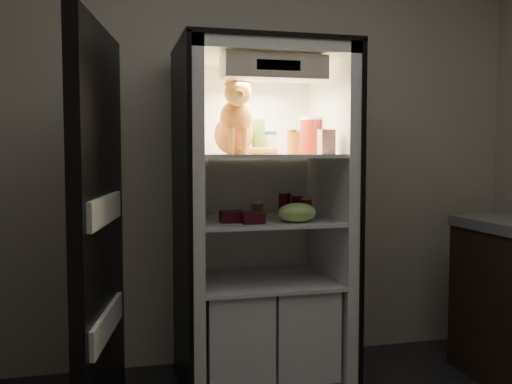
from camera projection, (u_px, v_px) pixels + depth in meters
room_shell at (372, 49)px, 1.76m from camera, size 3.60×3.60×3.60m
refrigerator at (260, 244)px, 3.16m from camera, size 0.90×0.72×1.88m
fridge_door at (99, 239)px, 2.53m from camera, size 0.21×0.87×1.85m
tabby_cat at (235, 125)px, 3.03m from camera, size 0.35×0.40×0.42m
parmesan_shaker at (258, 137)px, 3.11m from camera, size 0.07×0.07×0.19m
mayo_tub at (269, 143)px, 3.19m from camera, size 0.09×0.09×0.13m
salsa_jar at (294, 142)px, 3.09m from camera, size 0.07×0.07×0.13m
pepper_jar at (311, 136)px, 3.25m from camera, size 0.13×0.13×0.21m
cream_carton at (326, 142)px, 2.94m from camera, size 0.07×0.07×0.13m
soda_can_a at (285, 204)px, 3.27m from camera, size 0.07×0.07×0.13m
soda_can_b at (297, 206)px, 3.20m from camera, size 0.07×0.07×0.12m
soda_can_c at (306, 209)px, 3.04m from camera, size 0.06×0.06×0.11m
condiment_jar at (258, 210)px, 3.15m from camera, size 0.06×0.06×0.09m
grape_bag at (297, 213)px, 2.93m from camera, size 0.20×0.15×0.10m
berry_box_left at (232, 217)px, 2.93m from camera, size 0.12×0.12×0.06m
berry_box_right at (252, 218)px, 2.89m from camera, size 0.11×0.11×0.06m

